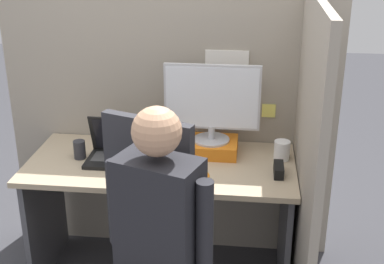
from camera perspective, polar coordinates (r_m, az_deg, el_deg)
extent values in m
cube|color=gray|center=(3.18, -2.32, 0.92)|extent=(1.94, 0.04, 1.64)
cube|color=white|center=(3.04, 3.67, 4.89)|extent=(0.24, 0.01, 0.41)
cube|color=#F4EA66|center=(3.08, 8.18, 2.26)|extent=(0.08, 0.01, 0.08)
cube|color=#EA9EC6|center=(3.03, 4.44, 5.39)|extent=(0.08, 0.01, 0.08)
cube|color=gray|center=(2.77, 11.79, -2.86)|extent=(0.04, 1.29, 1.64)
cube|color=tan|center=(2.90, -3.34, -3.47)|extent=(1.44, 0.65, 0.03)
cube|color=#4C4C51|center=(3.25, -15.35, -8.59)|extent=(0.03, 0.56, 0.70)
cube|color=#4C4C51|center=(3.05, 9.86, -10.28)|extent=(0.03, 0.56, 0.70)
cube|color=orange|center=(2.98, 2.07, -1.58)|extent=(0.29, 0.24, 0.07)
cylinder|color=#B2B2B7|center=(2.96, 2.08, -0.81)|extent=(0.20, 0.20, 0.01)
cylinder|color=#B2B2B7|center=(2.95, 2.09, -0.05)|extent=(0.04, 0.04, 0.07)
cube|color=#B2B2B7|center=(2.88, 2.16, 3.75)|extent=(0.52, 0.02, 0.36)
cube|color=silver|center=(2.87, 2.13, 3.67)|extent=(0.50, 0.00, 0.34)
cube|color=black|center=(2.91, -7.69, -3.02)|extent=(0.36, 0.23, 0.02)
cube|color=#424242|center=(2.92, -7.62, -2.68)|extent=(0.30, 0.13, 0.00)
cube|color=black|center=(2.93, -7.44, -0.26)|extent=(0.36, 0.08, 0.22)
cube|color=black|center=(2.92, -7.46, -0.30)|extent=(0.31, 0.06, 0.19)
ellipsoid|color=silver|center=(2.82, -3.42, -3.52)|extent=(0.06, 0.05, 0.04)
cube|color=black|center=(2.78, 9.23, -4.00)|extent=(0.05, 0.14, 0.05)
cone|color=orange|center=(2.65, 1.37, -5.23)|extent=(0.04, 0.11, 0.04)
cylinder|color=green|center=(2.71, 1.51, -4.55)|extent=(0.02, 0.02, 0.02)
cube|color=#2D2D33|center=(2.43, -4.61, -5.99)|extent=(0.43, 0.20, 0.68)
cube|color=#232328|center=(2.20, -3.55, -8.74)|extent=(0.39, 0.30, 0.49)
sphere|color=tan|center=(2.04, -3.79, 0.07)|extent=(0.20, 0.20, 0.20)
cylinder|color=#232328|center=(2.30, -8.04, -7.50)|extent=(0.07, 0.07, 0.39)
cylinder|color=#232328|center=(2.12, 1.35, -10.02)|extent=(0.07, 0.07, 0.39)
cylinder|color=white|center=(2.94, 9.57, -1.94)|extent=(0.09, 0.09, 0.11)
cylinder|color=#28282D|center=(2.98, -11.90, -1.85)|extent=(0.06, 0.06, 0.10)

